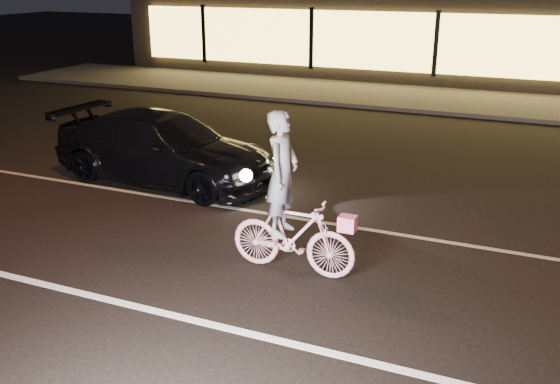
% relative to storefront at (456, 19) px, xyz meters
% --- Properties ---
extents(ground, '(90.00, 90.00, 0.00)m').
position_rel_storefront_xyz_m(ground, '(0.00, -18.97, -2.15)').
color(ground, black).
rests_on(ground, ground).
extents(lane_stripe_near, '(60.00, 0.12, 0.01)m').
position_rel_storefront_xyz_m(lane_stripe_near, '(0.00, -20.47, -2.14)').
color(lane_stripe_near, silver).
rests_on(lane_stripe_near, ground).
extents(lane_stripe_far, '(60.00, 0.10, 0.01)m').
position_rel_storefront_xyz_m(lane_stripe_far, '(0.00, -16.97, -2.14)').
color(lane_stripe_far, gray).
rests_on(lane_stripe_far, ground).
extents(sidewalk, '(30.00, 4.00, 0.12)m').
position_rel_storefront_xyz_m(sidewalk, '(0.00, -5.97, -2.09)').
color(sidewalk, '#383533').
rests_on(sidewalk, ground).
extents(storefront, '(25.40, 8.42, 4.20)m').
position_rel_storefront_xyz_m(storefront, '(0.00, 0.00, 0.00)').
color(storefront, black).
rests_on(storefront, ground).
extents(cyclist, '(1.78, 0.61, 2.24)m').
position_rel_storefront_xyz_m(cyclist, '(0.69, -18.80, -1.35)').
color(cyclist, '#E44B83').
rests_on(cyclist, ground).
extents(sedan, '(4.74, 2.22, 1.34)m').
position_rel_storefront_xyz_m(sedan, '(-3.06, -16.12, -1.48)').
color(sedan, black).
rests_on(sedan, ground).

